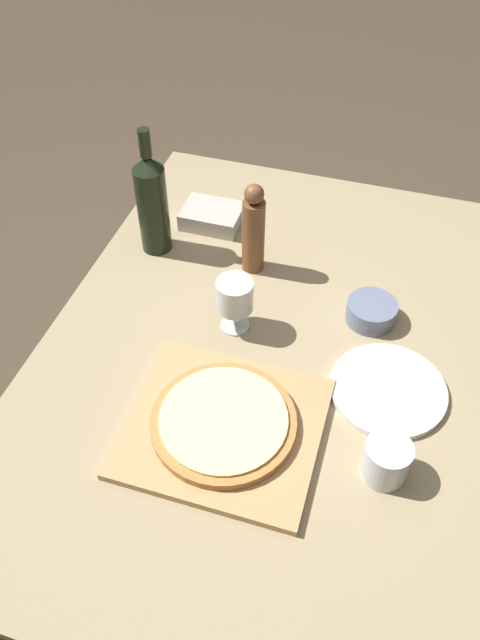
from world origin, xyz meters
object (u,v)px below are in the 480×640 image
wine_glass (235,297)px  pizza (224,421)px  wine_bottle (152,202)px  pepper_mill (253,230)px  small_bowl (371,312)px

wine_glass → pizza: bearing=-77.2°
wine_bottle → pepper_mill: size_ratio=1.39×
pizza → pepper_mill: (-0.08, 0.48, 0.08)m
wine_glass → wine_bottle: bearing=142.8°
pepper_mill → pizza: bearing=-80.5°
small_bowl → pepper_mill: bearing=162.9°
pizza → pepper_mill: bearing=99.5°
pizza → small_bowl: small_bowl is taller
pizza → small_bowl: 0.45m
pepper_mill → wine_bottle: bearing=179.4°
pizza → wine_glass: bearing=102.8°
pizza → wine_glass: (-0.06, 0.27, 0.06)m
wine_glass → small_bowl: (0.29, 0.11, -0.07)m
pizza → pepper_mill: pepper_mill is taller
pizza → pepper_mill: size_ratio=1.18×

